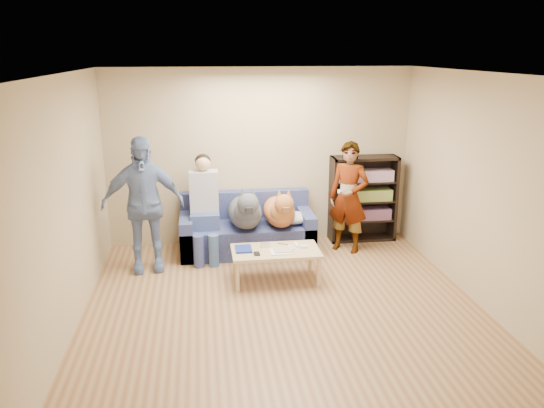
{
  "coord_description": "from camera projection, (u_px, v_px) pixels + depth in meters",
  "views": [
    {
      "loc": [
        -0.87,
        -5.18,
        2.83
      ],
      "look_at": [
        0.0,
        1.2,
        0.95
      ],
      "focal_mm": 35.0,
      "sensor_mm": 36.0,
      "label": 1
    }
  ],
  "objects": [
    {
      "name": "controller_a",
      "position": [
        296.0,
        245.0,
        6.76
      ],
      "size": [
        0.04,
        0.13,
        0.03
      ],
      "primitive_type": "cube",
      "color": "white",
      "rests_on": "coffee_table"
    },
    {
      "name": "pen_orange",
      "position": [
        276.0,
        254.0,
        6.48
      ],
      "size": [
        0.13,
        0.06,
        0.01
      ],
      "primitive_type": "cylinder",
      "rotation": [
        0.0,
        1.57,
        0.35
      ],
      "color": "#D25D1D",
      "rests_on": "coffee_table"
    },
    {
      "name": "wallet",
      "position": [
        257.0,
        254.0,
        6.48
      ],
      "size": [
        0.07,
        0.12,
        0.02
      ],
      "primitive_type": "cube",
      "color": "black",
      "rests_on": "coffee_table"
    },
    {
      "name": "wall_left",
      "position": [
        61.0,
        212.0,
        5.17
      ],
      "size": [
        0.0,
        5.0,
        5.0
      ],
      "primitive_type": "plane",
      "rotation": [
        1.57,
        0.0,
        1.57
      ],
      "color": "tan",
      "rests_on": "ground"
    },
    {
      "name": "wall_back",
      "position": [
        260.0,
        157.0,
        7.84
      ],
      "size": [
        4.5,
        0.0,
        4.5
      ],
      "primitive_type": "plane",
      "rotation": [
        1.57,
        0.0,
        0.0
      ],
      "color": "tan",
      "rests_on": "ground"
    },
    {
      "name": "camera_silver",
      "position": [
        265.0,
        245.0,
        6.72
      ],
      "size": [
        0.11,
        0.06,
        0.05
      ],
      "primitive_type": "cube",
      "color": "#B5B5BA",
      "rests_on": "coffee_table"
    },
    {
      "name": "papers",
      "position": [
        281.0,
        252.0,
        6.54
      ],
      "size": [
        0.26,
        0.2,
        0.02
      ],
      "primitive_type": "cube",
      "color": "white",
      "rests_on": "coffee_table"
    },
    {
      "name": "ceiling",
      "position": [
        289.0,
        74.0,
        5.1
      ],
      "size": [
        5.0,
        5.0,
        0.0
      ],
      "primitive_type": "plane",
      "rotation": [
        3.14,
        0.0,
        0.0
      ],
      "color": "white",
      "rests_on": "ground"
    },
    {
      "name": "person_standing_right",
      "position": [
        349.0,
        197.0,
        7.57
      ],
      "size": [
        0.7,
        0.65,
        1.6
      ],
      "primitive_type": "imported",
      "rotation": [
        0.0,
        0.0,
        -0.62
      ],
      "color": "gray",
      "rests_on": "ground"
    },
    {
      "name": "pen_black",
      "position": [
        283.0,
        244.0,
        6.82
      ],
      "size": [
        0.13,
        0.08,
        0.01
      ],
      "primitive_type": "cylinder",
      "rotation": [
        0.0,
        1.57,
        -0.52
      ],
      "color": "black",
      "rests_on": "coffee_table"
    },
    {
      "name": "person_seated",
      "position": [
        204.0,
        203.0,
        7.38
      ],
      "size": [
        0.4,
        0.73,
        1.47
      ],
      "color": "#405A8D",
      "rests_on": "sofa"
    },
    {
      "name": "bookshelf",
      "position": [
        363.0,
        197.0,
        8.06
      ],
      "size": [
        1.0,
        0.34,
        1.3
      ],
      "color": "black",
      "rests_on": "ground"
    },
    {
      "name": "notebook_blue",
      "position": [
        243.0,
        249.0,
        6.62
      ],
      "size": [
        0.2,
        0.26,
        0.03
      ],
      "primitive_type": "cube",
      "color": "navy",
      "rests_on": "coffee_table"
    },
    {
      "name": "person_standing_left",
      "position": [
        143.0,
        205.0,
        6.86
      ],
      "size": [
        1.09,
        0.55,
        1.8
      ],
      "primitive_type": "imported",
      "rotation": [
        0.0,
        0.0,
        0.1
      ],
      "color": "#7596BC",
      "rests_on": "ground"
    },
    {
      "name": "ground",
      "position": [
        287.0,
        317.0,
        5.83
      ],
      "size": [
        5.0,
        5.0,
        0.0
      ],
      "primitive_type": "plane",
      "color": "brown",
      "rests_on": "ground"
    },
    {
      "name": "coffee_table",
      "position": [
        276.0,
        253.0,
        6.64
      ],
      "size": [
        1.1,
        0.6,
        0.42
      ],
      "color": "tan",
      "rests_on": "ground"
    },
    {
      "name": "blanket",
      "position": [
        294.0,
        218.0,
        7.6
      ],
      "size": [
        0.47,
        0.39,
        0.16
      ],
      "primitive_type": "ellipsoid",
      "color": "silver",
      "rests_on": "sofa"
    },
    {
      "name": "wall_right",
      "position": [
        492.0,
        196.0,
        5.76
      ],
      "size": [
        0.0,
        5.0,
        5.0
      ],
      "primitive_type": "plane",
      "rotation": [
        1.57,
        0.0,
        -1.57
      ],
      "color": "tan",
      "rests_on": "ground"
    },
    {
      "name": "controller_b",
      "position": [
        304.0,
        247.0,
        6.69
      ],
      "size": [
        0.09,
        0.06,
        0.03
      ],
      "primitive_type": "cube",
      "color": "silver",
      "rests_on": "coffee_table"
    },
    {
      "name": "held_controller",
      "position": [
        339.0,
        191.0,
        7.31
      ],
      "size": [
        0.06,
        0.11,
        0.03
      ],
      "primitive_type": "cube",
      "rotation": [
        0.0,
        0.0,
        -0.28
      ],
      "color": "silver",
      "rests_on": "person_standing_right"
    },
    {
      "name": "sofa",
      "position": [
        247.0,
        232.0,
        7.71
      ],
      "size": [
        1.9,
        0.85,
        0.82
      ],
      "color": "#515B93",
      "rests_on": "ground"
    },
    {
      "name": "dog_tan",
      "position": [
        280.0,
        211.0,
        7.45
      ],
      "size": [
        0.44,
        1.18,
        0.64
      ],
      "color": "#BB6139",
      "rests_on": "sofa"
    },
    {
      "name": "headphone_cup_a",
      "position": [
        292.0,
        249.0,
        6.64
      ],
      "size": [
        0.07,
        0.07,
        0.02
      ],
      "primitive_type": "cylinder",
      "color": "silver",
      "rests_on": "coffee_table"
    },
    {
      "name": "wall_front",
      "position": [
        357.0,
        322.0,
        3.09
      ],
      "size": [
        4.5,
        0.0,
        4.5
      ],
      "primitive_type": "plane",
      "rotation": [
        -1.57,
        0.0,
        0.0
      ],
      "color": "tan",
      "rests_on": "ground"
    },
    {
      "name": "dog_gray",
      "position": [
        246.0,
        211.0,
        7.37
      ],
      "size": [
        0.47,
        1.28,
        0.68
      ],
      "color": "#4A4D54",
      "rests_on": "sofa"
    },
    {
      "name": "magazine",
      "position": [
        283.0,
        250.0,
        6.56
      ],
      "size": [
        0.22,
        0.17,
        0.01
      ],
      "primitive_type": "cube",
      "color": "#A8A387",
      "rests_on": "coffee_table"
    },
    {
      "name": "headphone_cup_b",
      "position": [
        291.0,
        247.0,
        6.71
      ],
      "size": [
        0.07,
        0.07,
        0.02
      ],
      "primitive_type": "cylinder",
      "color": "white",
      "rests_on": "coffee_table"
    }
  ]
}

